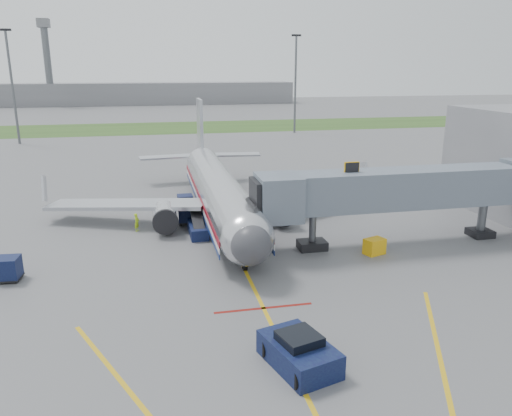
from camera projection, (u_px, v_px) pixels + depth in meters
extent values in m
plane|color=#565659|center=(250.00, 281.00, 33.62)|extent=(400.00, 400.00, 0.00)
cube|color=#2D4C1E|center=(175.00, 127.00, 118.28)|extent=(300.00, 25.00, 0.01)
cube|color=gold|center=(257.00, 294.00, 31.74)|extent=(0.25, 50.00, 0.01)
cube|color=maroon|center=(264.00, 308.00, 29.86)|extent=(6.00, 0.25, 0.01)
cube|color=gold|center=(449.00, 400.00, 21.66)|extent=(9.52, 20.04, 0.01)
cylinder|color=silver|center=(219.00, 190.00, 46.99)|extent=(3.80, 28.00, 3.80)
sphere|color=silver|center=(247.00, 239.00, 33.82)|extent=(3.80, 3.80, 3.80)
sphere|color=#38383D|center=(251.00, 245.00, 32.60)|extent=(2.74, 2.74, 2.74)
cube|color=black|center=(248.00, 233.00, 33.30)|extent=(2.20, 1.20, 0.55)
cone|color=silver|center=(201.00, 160.00, 62.52)|extent=(3.80, 5.00, 3.80)
cube|color=#B7BAC1|center=(200.00, 128.00, 60.95)|extent=(0.35, 4.20, 7.00)
cube|color=#B7BAC1|center=(127.00, 205.00, 45.53)|extent=(15.10, 8.59, 1.13)
cube|color=#B7BAC1|center=(305.00, 195.00, 48.95)|extent=(15.10, 8.59, 1.13)
cylinder|color=silver|center=(165.00, 216.00, 43.50)|extent=(2.10, 3.60, 2.10)
cylinder|color=silver|center=(280.00, 209.00, 45.59)|extent=(2.10, 3.60, 2.10)
cube|color=maroon|center=(239.00, 193.00, 47.48)|extent=(0.05, 28.00, 0.45)
cube|color=navy|center=(239.00, 202.00, 47.72)|extent=(0.05, 28.00, 0.35)
cylinder|color=black|center=(245.00, 266.00, 35.42)|extent=(0.28, 0.70, 0.70)
cylinder|color=black|center=(192.00, 213.00, 47.56)|extent=(0.50, 1.00, 1.00)
cylinder|color=black|center=(245.00, 210.00, 48.60)|extent=(0.50, 1.00, 1.00)
cube|color=slate|center=(398.00, 188.00, 39.68)|extent=(20.00, 3.00, 3.00)
cube|color=slate|center=(278.00, 197.00, 37.76)|extent=(3.20, 3.60, 3.40)
cube|color=black|center=(263.00, 198.00, 37.52)|extent=(1.60, 3.00, 2.80)
cube|color=#E8A70D|center=(352.00, 168.00, 38.38)|extent=(1.20, 0.15, 1.00)
cylinder|color=#595B60|center=(313.00, 231.00, 39.11)|extent=(0.56, 0.56, 3.10)
cube|color=black|center=(312.00, 245.00, 39.43)|extent=(2.20, 1.60, 0.70)
cylinder|color=#595B60|center=(482.00, 219.00, 42.12)|extent=(0.70, 0.70, 3.10)
cube|color=black|center=(480.00, 233.00, 42.46)|extent=(1.80, 1.80, 0.60)
cylinder|color=#595B60|center=(13.00, 89.00, 90.72)|extent=(0.44, 0.44, 20.00)
cube|color=black|center=(5.00, 30.00, 87.93)|extent=(2.00, 0.40, 0.40)
cylinder|color=#595B60|center=(295.00, 86.00, 106.46)|extent=(0.44, 0.44, 20.00)
cube|color=black|center=(296.00, 35.00, 103.67)|extent=(2.00, 0.40, 0.40)
cube|color=slate|center=(137.00, 94.00, 190.44)|extent=(120.00, 14.00, 8.00)
cylinder|color=#595B60|center=(48.00, 66.00, 176.98)|extent=(2.40, 2.40, 28.00)
cube|color=slate|center=(43.00, 23.00, 173.02)|extent=(4.00, 4.00, 3.00)
cube|color=#0B0C34|center=(299.00, 354.00, 23.99)|extent=(3.53, 4.60, 1.24)
cube|color=black|center=(299.00, 339.00, 23.78)|extent=(2.24, 2.24, 0.56)
cylinder|color=black|center=(298.00, 379.00, 22.33)|extent=(0.49, 0.94, 0.90)
cylinder|color=black|center=(334.00, 367.00, 23.26)|extent=(0.49, 0.94, 0.90)
cylinder|color=black|center=(266.00, 348.00, 24.81)|extent=(0.49, 0.94, 0.90)
cylinder|color=black|center=(300.00, 338.00, 25.74)|extent=(0.49, 0.94, 0.90)
cube|color=#0B0C34|center=(188.00, 212.00, 45.82)|extent=(1.91, 1.91, 1.76)
cube|color=black|center=(189.00, 221.00, 46.06)|extent=(1.97, 1.97, 0.14)
cylinder|color=black|center=(181.00, 224.00, 45.34)|extent=(0.28, 0.34, 0.32)
cylinder|color=black|center=(196.00, 223.00, 45.50)|extent=(0.28, 0.34, 0.32)
cylinder|color=black|center=(181.00, 219.00, 46.64)|extent=(0.28, 0.34, 0.32)
cylinder|color=black|center=(196.00, 219.00, 46.80)|extent=(0.28, 0.34, 0.32)
cube|color=#0B0C34|center=(8.00, 268.00, 33.54)|extent=(1.58, 1.58, 1.47)
cube|color=black|center=(10.00, 278.00, 33.74)|extent=(1.64, 1.64, 0.11)
cylinder|color=black|center=(16.00, 281.00, 33.27)|extent=(0.23, 0.28, 0.27)
cylinder|color=black|center=(4.00, 275.00, 34.22)|extent=(0.23, 0.28, 0.27)
cylinder|color=black|center=(21.00, 275.00, 34.36)|extent=(0.23, 0.28, 0.27)
cube|color=#0B0C34|center=(185.00, 202.00, 49.71)|extent=(1.51, 1.51, 1.47)
cube|color=black|center=(185.00, 209.00, 49.91)|extent=(1.56, 1.56, 0.11)
cylinder|color=black|center=(180.00, 212.00, 49.25)|extent=(0.22, 0.27, 0.27)
cylinder|color=black|center=(192.00, 211.00, 49.51)|extent=(0.22, 0.27, 0.27)
cylinder|color=black|center=(179.00, 209.00, 50.32)|extent=(0.22, 0.27, 0.27)
cylinder|color=black|center=(191.00, 208.00, 50.58)|extent=(0.22, 0.27, 0.27)
cube|color=#0B0C34|center=(198.00, 230.00, 42.75)|extent=(1.53, 3.81, 0.95)
cube|color=black|center=(197.00, 217.00, 42.97)|extent=(1.01, 4.26, 1.49)
cylinder|color=black|center=(193.00, 237.00, 41.40)|extent=(0.24, 0.59, 0.59)
cylinder|color=black|center=(206.00, 236.00, 41.63)|extent=(0.24, 0.59, 0.59)
cylinder|color=black|center=(190.00, 227.00, 43.97)|extent=(0.24, 0.59, 0.59)
cylinder|color=black|center=(202.00, 226.00, 44.20)|extent=(0.24, 0.59, 0.59)
cube|color=#E8A70D|center=(374.00, 246.00, 38.36)|extent=(1.79, 1.48, 1.23)
cylinder|color=black|center=(369.00, 253.00, 38.23)|extent=(0.30, 0.36, 0.31)
cylinder|color=black|center=(379.00, 251.00, 38.74)|extent=(0.30, 0.36, 0.31)
imported|color=#B0DB19|center=(137.00, 222.00, 43.68)|extent=(0.60, 0.69, 1.60)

